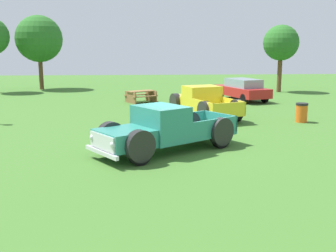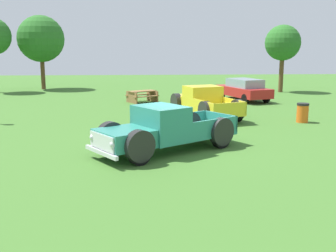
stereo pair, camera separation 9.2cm
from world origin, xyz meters
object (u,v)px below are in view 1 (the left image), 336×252
pickup_truck_behind_left (201,102)px  trash_can (302,113)px  picnic_table (141,95)px  oak_tree_center (281,43)px  sedan_distant_a (242,89)px  oak_tree_west (39,39)px  pickup_truck_foreground (159,131)px

pickup_truck_behind_left → trash_can: 5.16m
picnic_table → oak_tree_center: (11.39, 5.66, 3.46)m
sedan_distant_a → trash_can: bearing=-83.9°
sedan_distant_a → oak_tree_west: oak_tree_west is taller
sedan_distant_a → oak_tree_center: oak_tree_center is taller
oak_tree_center → trash_can: bearing=-104.4°
oak_tree_west → oak_tree_center: 20.37m
pickup_truck_foreground → picnic_table: size_ratio=2.40×
oak_tree_west → pickup_truck_foreground: bearing=-67.6°
pickup_truck_foreground → trash_can: bearing=36.6°
picnic_table → oak_tree_center: size_ratio=0.42×
sedan_distant_a → trash_can: sedan_distant_a is taller
sedan_distant_a → oak_tree_west: bearing=151.0°
picnic_table → trash_can: size_ratio=2.42×
pickup_truck_behind_left → pickup_truck_foreground: bearing=-109.0°
picnic_table → pickup_truck_behind_left: bearing=-61.3°
pickup_truck_behind_left → sedan_distant_a: size_ratio=1.16×
oak_tree_center → sedan_distant_a: bearing=-130.0°
pickup_truck_foreground → oak_tree_center: (10.78, 19.03, 3.17)m
pickup_truck_foreground → sedan_distant_a: (6.40, 13.81, 0.01)m
pickup_truck_foreground → oak_tree_center: 22.11m
pickup_truck_behind_left → trash_can: (4.70, -2.12, -0.30)m
pickup_truck_behind_left → picnic_table: size_ratio=2.46×
pickup_truck_behind_left → trash_can: bearing=-24.3°
pickup_truck_behind_left → picnic_table: bearing=118.7°
trash_can → oak_tree_west: oak_tree_west is taller
pickup_truck_foreground → sedan_distant_a: 15.22m
sedan_distant_a → picnic_table: 7.03m
sedan_distant_a → trash_can: 8.44m
pickup_truck_foreground → trash_can: (7.29, 5.42, -0.31)m
pickup_truck_behind_left → picnic_table: 6.66m
trash_can → oak_tree_center: oak_tree_center is taller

